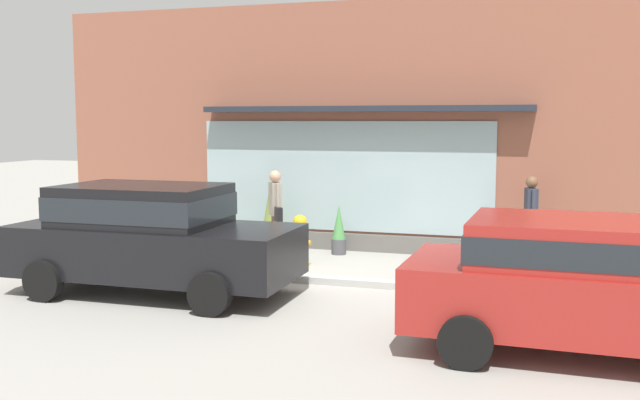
{
  "coord_description": "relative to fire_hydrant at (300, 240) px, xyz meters",
  "views": [
    {
      "loc": [
        3.59,
        -11.58,
        2.75
      ],
      "look_at": [
        -0.38,
        1.2,
        1.26
      ],
      "focal_mm": 40.32,
      "sensor_mm": 36.0,
      "label": 1
    }
  ],
  "objects": [
    {
      "name": "parked_car_black",
      "position": [
        -1.55,
        -2.78,
        0.48
      ],
      "size": [
        4.5,
        2.07,
        1.73
      ],
      "rotation": [
        0.0,
        0.0,
        -0.0
      ],
      "color": "black",
      "rests_on": "ground_plane"
    },
    {
      "name": "curb_strip",
      "position": [
        0.76,
        -1.32,
        -0.43
      ],
      "size": [
        14.0,
        0.24,
        0.12
      ],
      "primitive_type": "cube",
      "color": "#B2B2AD",
      "rests_on": "ground_plane"
    },
    {
      "name": "pedestrian_with_handbag",
      "position": [
        -0.7,
        0.55,
        0.53
      ],
      "size": [
        0.43,
        0.55,
        1.76
      ],
      "rotation": [
        0.0,
        0.0,
        5.37
      ],
      "color": "brown",
      "rests_on": "ground_plane"
    },
    {
      "name": "potted_plant_window_right",
      "position": [
        0.39,
        1.34,
        -0.0
      ],
      "size": [
        0.31,
        0.31,
        1.02
      ],
      "color": "#4C4C51",
      "rests_on": "ground_plane"
    },
    {
      "name": "potted_plant_corner_tall",
      "position": [
        -1.18,
        1.49,
        0.19
      ],
      "size": [
        0.4,
        0.4,
        1.41
      ],
      "color": "#4C4C51",
      "rests_on": "ground_plane"
    },
    {
      "name": "potted_plant_by_entrance",
      "position": [
        -4.15,
        1.73,
        -0.16
      ],
      "size": [
        0.42,
        0.42,
        0.61
      ],
      "color": "#9E6042",
      "rests_on": "ground_plane"
    },
    {
      "name": "potted_plant_window_center",
      "position": [
        -2.45,
        1.69,
        0.01
      ],
      "size": [
        0.52,
        0.52,
        1.06
      ],
      "color": "#9E6042",
      "rests_on": "ground_plane"
    },
    {
      "name": "pedestrian_passerby",
      "position": [
        4.16,
        1.37,
        0.52
      ],
      "size": [
        0.27,
        0.49,
        1.7
      ],
      "rotation": [
        0.0,
        0.0,
        4.94
      ],
      "color": "#232328",
      "rests_on": "ground_plane"
    },
    {
      "name": "parked_car_red",
      "position": [
        4.86,
        -3.93,
        0.41
      ],
      "size": [
        4.29,
        2.19,
        1.6
      ],
      "rotation": [
        0.0,
        0.0,
        -0.03
      ],
      "color": "maroon",
      "rests_on": "ground_plane"
    },
    {
      "name": "fire_hydrant",
      "position": [
        0.0,
        0.0,
        0.0
      ],
      "size": [
        0.42,
        0.39,
        0.97
      ],
      "color": "gold",
      "rests_on": "ground_plane"
    },
    {
      "name": "potted_plant_doorstep",
      "position": [
        5.71,
        1.45,
        -0.07
      ],
      "size": [
        0.33,
        0.33,
        0.88
      ],
      "color": "#B7B2A3",
      "rests_on": "ground_plane"
    },
    {
      "name": "ground_plane",
      "position": [
        0.76,
        -1.12,
        -0.49
      ],
      "size": [
        60.0,
        60.0,
        0.0
      ],
      "primitive_type": "plane",
      "color": "#9E9B93"
    },
    {
      "name": "storefront",
      "position": [
        0.75,
        2.07,
        2.06
      ],
      "size": [
        14.0,
        0.81,
        5.21
      ],
      "color": "#935642",
      "rests_on": "ground_plane"
    }
  ]
}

